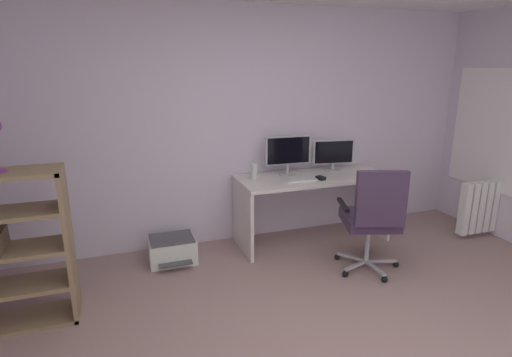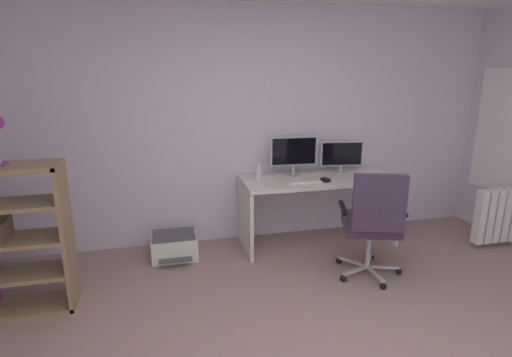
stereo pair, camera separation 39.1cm
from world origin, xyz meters
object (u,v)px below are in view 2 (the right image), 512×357
radiator (508,214)px  monitor_secondary (342,155)px  computer_mouse (325,180)px  keyboard (304,181)px  desktop_speaker (258,171)px  printer (174,246)px  office_chair (373,219)px  desk (318,194)px  monitor_main (294,153)px

radiator → monitor_secondary: bearing=158.0°
computer_mouse → radiator: computer_mouse is taller
keyboard → desktop_speaker: size_ratio=2.00×
monitor_secondary → computer_mouse: size_ratio=4.72×
printer → radiator: size_ratio=0.58×
keyboard → desktop_speaker: bearing=153.7°
office_chair → printer: office_chair is taller
monitor_secondary → printer: size_ratio=1.03×
computer_mouse → desktop_speaker: (-0.66, 0.24, 0.07)m
computer_mouse → printer: 1.70m
monitor_secondary → keyboard: size_ratio=1.39×
keyboard → computer_mouse: bearing=-7.3°
computer_mouse → office_chair: size_ratio=0.10×
desk → keyboard: size_ratio=4.86×
radiator → desktop_speaker: bearing=166.6°
computer_mouse → printer: bearing=158.6°
monitor_secondary → desktop_speaker: 0.97m
desktop_speaker → radiator: 2.75m
desk → computer_mouse: (0.01, -0.16, 0.21)m
radiator → monitor_main: bearing=163.2°
desktop_speaker → office_chair: office_chair is taller
keyboard → monitor_main: bearing=96.9°
monitor_main → keyboard: 0.36m
computer_mouse → office_chair: office_chair is taller
monitor_main → radiator: (2.23, -0.67, -0.65)m
keyboard → radiator: keyboard is taller
desktop_speaker → office_chair: size_ratio=0.16×
monitor_main → radiator: size_ratio=0.64×
monitor_main → office_chair: size_ratio=0.49×
office_chair → radiator: office_chair is taller
monitor_secondary → printer: (-1.87, -0.15, -0.83)m
keyboard → computer_mouse: size_ratio=3.40×
desk → desktop_speaker: size_ratio=9.73×
desk → desktop_speaker: (-0.65, 0.08, 0.27)m
desk → monitor_secondary: (0.31, 0.13, 0.39)m
desk → keyboard: bearing=-148.4°
monitor_main → keyboard: bearing=-82.9°
printer → monitor_main: bearing=6.4°
monitor_secondary → office_chair: monitor_secondary is taller
desk → keyboard: 0.32m
monitor_secondary → keyboard: monitor_secondary is taller
desk → computer_mouse: 0.26m
monitor_secondary → office_chair: bearing=-97.4°
monitor_main → computer_mouse: 0.46m
keyboard → printer: size_ratio=0.74×
monitor_main → printer: size_ratio=1.12×
printer → keyboard: bearing=-4.9°
monitor_main → radiator: 2.42m
desk → monitor_secondary: size_ratio=3.50×
radiator → office_chair: bearing=-169.8°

